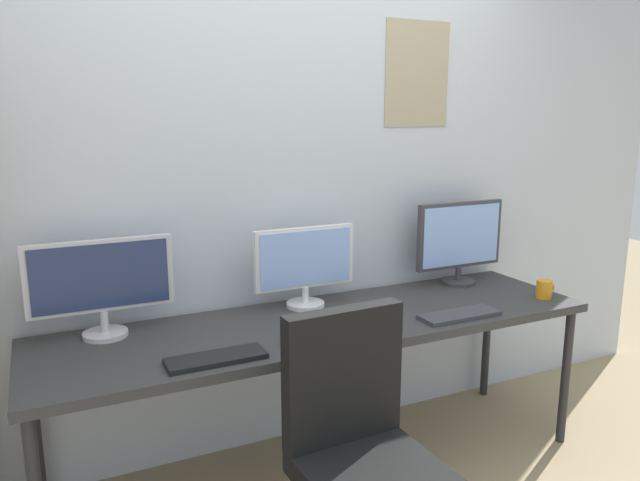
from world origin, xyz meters
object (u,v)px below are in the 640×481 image
at_px(keyboard_left, 216,358).
at_px(keyboard_right, 459,315).
at_px(mouse_left_side, 290,340).
at_px(coffee_mug, 545,289).
at_px(monitor_right, 460,240).
at_px(desk, 325,330).
at_px(monitor_center, 305,263).
at_px(monitor_left, 101,282).
at_px(mouse_right_side, 381,322).

height_order(keyboard_left, keyboard_right, same).
height_order(mouse_left_side, coffee_mug, coffee_mug).
relative_size(monitor_right, mouse_left_side, 5.47).
relative_size(desk, monitor_center, 5.04).
height_order(desk, mouse_left_side, mouse_left_side).
xyz_separation_m(monitor_right, mouse_left_side, (-1.15, -0.41, -0.23)).
distance_m(keyboard_right, coffee_mug, 0.56).
height_order(monitor_left, coffee_mug, monitor_left).
height_order(monitor_center, keyboard_left, monitor_center).
distance_m(monitor_left, keyboard_right, 1.54).
height_order(desk, monitor_left, monitor_left).
xyz_separation_m(desk, keyboard_left, (-0.56, -0.23, 0.06)).
bearing_deg(keyboard_left, monitor_left, 127.55).
bearing_deg(coffee_mug, desk, 170.81).
bearing_deg(monitor_left, coffee_mug, -11.02).
xyz_separation_m(mouse_left_side, coffee_mug, (1.37, 0.01, 0.03)).
bearing_deg(monitor_left, desk, -13.27).
xyz_separation_m(monitor_center, keyboard_right, (0.56, -0.44, -0.20)).
distance_m(mouse_left_side, mouse_right_side, 0.44).
xyz_separation_m(monitor_center, mouse_right_side, (0.19, -0.38, -0.19)).
bearing_deg(monitor_center, keyboard_left, -141.70).
bearing_deg(keyboard_right, monitor_left, 163.15).
bearing_deg(keyboard_right, monitor_center, 141.70).
bearing_deg(mouse_left_side, desk, 37.75).
bearing_deg(coffee_mug, monitor_left, 168.98).
xyz_separation_m(desk, mouse_left_side, (-0.25, -0.19, 0.06)).
relative_size(keyboard_left, mouse_right_side, 3.84).
height_order(monitor_left, keyboard_left, monitor_left).
xyz_separation_m(desk, monitor_center, (0.00, 0.21, 0.26)).
bearing_deg(mouse_left_side, coffee_mug, 0.55).
bearing_deg(keyboard_right, mouse_left_side, 177.49).
bearing_deg(keyboard_left, coffee_mug, 1.66).
distance_m(monitor_center, mouse_right_side, 0.47).
distance_m(monitor_right, mouse_left_side, 1.24).
height_order(monitor_center, coffee_mug, monitor_center).
distance_m(keyboard_left, keyboard_right, 1.12).
relative_size(keyboard_right, mouse_left_side, 3.95).
distance_m(mouse_right_side, coffee_mug, 0.94).
relative_size(mouse_right_side, coffee_mug, 0.91).
bearing_deg(monitor_right, monitor_center, -180.00).
height_order(desk, monitor_right, monitor_right).
xyz_separation_m(keyboard_left, mouse_left_side, (0.31, 0.04, 0.01)).
bearing_deg(monitor_left, monitor_center, -0.00).
bearing_deg(monitor_center, monitor_left, 180.00).
height_order(keyboard_left, mouse_left_side, mouse_left_side).
height_order(keyboard_left, coffee_mug, coffee_mug).
bearing_deg(monitor_right, keyboard_left, -163.15).
bearing_deg(desk, monitor_right, 13.27).
relative_size(monitor_left, monitor_center, 1.16).
relative_size(monitor_right, keyboard_right, 1.39).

